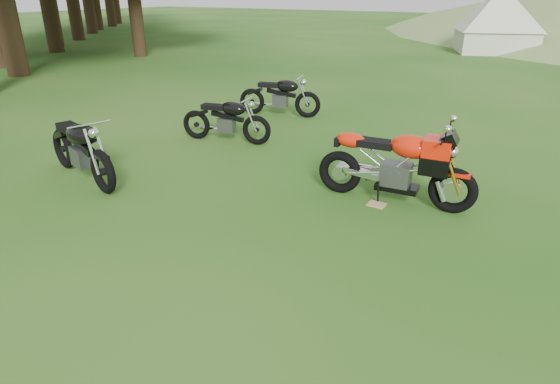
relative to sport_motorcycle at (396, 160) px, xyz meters
The scene contains 8 objects.
ground 2.20m from the sport_motorcycle, 107.55° to the right, with size 120.00×120.00×0.00m, color #174E10.
treeline 24.39m from the sport_motorcycle, 147.82° to the left, with size 28.00×32.00×14.00m, color black, non-canonical shape.
sport_motorcycle is the anchor object (origin of this frame).
plywood_board 0.66m from the sport_motorcycle, 120.85° to the right, with size 0.23×0.19×0.02m, color tan.
vintage_moto_a 4.64m from the sport_motorcycle, 158.25° to the right, with size 2.02×0.47×1.06m, color black, non-canonical shape.
vintage_moto_c 5.05m from the sport_motorcycle, 139.89° to the left, with size 1.86×0.43×0.98m, color black, non-canonical shape.
vintage_moto_d 3.80m from the sport_motorcycle, 164.73° to the left, with size 1.75×0.41×0.92m, color black, non-canonical shape.
tent_left 18.87m from the sport_motorcycle, 95.26° to the left, with size 3.21×3.21×2.78m, color beige, non-canonical shape.
Camera 1 is at (2.43, -3.82, 2.71)m, focal length 30.00 mm.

